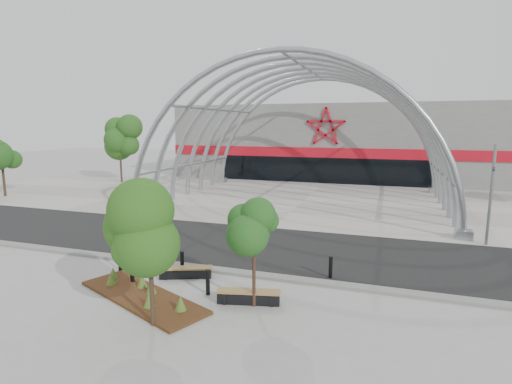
{
  "coord_description": "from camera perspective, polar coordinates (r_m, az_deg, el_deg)",
  "views": [
    {
      "loc": [
        6.13,
        -14.36,
        5.86
      ],
      "look_at": [
        0.0,
        4.0,
        2.6
      ],
      "focal_mm": 28.0,
      "sensor_mm": 36.0,
      "label": 1
    }
  ],
  "objects": [
    {
      "name": "kerb",
      "position": [
        16.44,
        -4.78,
        -11.13
      ],
      "size": [
        60.0,
        0.5,
        0.12
      ],
      "primitive_type": "cube",
      "color": "slate",
      "rests_on": "ground"
    },
    {
      "name": "bollard_2",
      "position": [
        16.3,
        -10.5,
        -9.91
      ],
      "size": [
        0.15,
        0.15,
        0.95
      ],
      "primitive_type": "cylinder",
      "color": "black",
      "rests_on": "ground"
    },
    {
      "name": "planting_bed",
      "position": [
        14.69,
        -16.07,
        -13.77
      ],
      "size": [
        5.63,
        3.67,
        0.57
      ],
      "color": "#381E0C",
      "rests_on": "ground"
    },
    {
      "name": "street_tree_0",
      "position": [
        11.77,
        -15.07,
        -4.61
      ],
      "size": [
        1.86,
        1.86,
        4.24
      ],
      "color": "black",
      "rests_on": "ground"
    },
    {
      "name": "bg_tree_0",
      "position": [
        43.19,
        -18.95,
        7.43
      ],
      "size": [
        3.0,
        3.0,
        6.45
      ],
      "color": "#301D14",
      "rests_on": "ground"
    },
    {
      "name": "forecourt",
      "position": [
        31.04,
        6.74,
        -1.35
      ],
      "size": [
        60.0,
        17.0,
        0.04
      ],
      "primitive_type": "cube",
      "color": "#A09A91",
      "rests_on": "ground"
    },
    {
      "name": "bollard_0",
      "position": [
        17.23,
        -18.85,
        -9.0
      ],
      "size": [
        0.17,
        0.17,
        1.05
      ],
      "primitive_type": "cylinder",
      "color": "black",
      "rests_on": "ground"
    },
    {
      "name": "bollard_1",
      "position": [
        15.79,
        -17.29,
        -10.86
      ],
      "size": [
        0.15,
        0.15,
        0.94
      ],
      "primitive_type": "cylinder",
      "color": "black",
      "rests_on": "ground"
    },
    {
      "name": "signal_pole",
      "position": [
        22.31,
        30.55,
        -0.2
      ],
      "size": [
        0.21,
        0.7,
        4.96
      ],
      "color": "slate",
      "rests_on": "ground"
    },
    {
      "name": "ground",
      "position": [
        16.68,
        -4.44,
        -11.04
      ],
      "size": [
        140.0,
        140.0,
        0.0
      ],
      "primitive_type": "plane",
      "color": "#999893",
      "rests_on": "ground"
    },
    {
      "name": "bench_1",
      "position": [
        13.7,
        -1.07,
        -14.76
      ],
      "size": [
        2.17,
        0.93,
        0.44
      ],
      "color": "black",
      "rests_on": "ground"
    },
    {
      "name": "bollard_4",
      "position": [
        15.91,
        10.61,
        -10.56
      ],
      "size": [
        0.14,
        0.14,
        0.87
      ],
      "primitive_type": "cylinder",
      "color": "black",
      "rests_on": "ground"
    },
    {
      "name": "bollard_3",
      "position": [
        14.33,
        -6.91,
        -12.68
      ],
      "size": [
        0.15,
        0.15,
        0.91
      ],
      "primitive_type": "cylinder",
      "color": "black",
      "rests_on": "ground"
    },
    {
      "name": "bg_tree_2",
      "position": [
        38.8,
        -32.68,
        5.1
      ],
      "size": [
        2.55,
        2.55,
        5.38
      ],
      "color": "black",
      "rests_on": "ground"
    },
    {
      "name": "street_tree_1",
      "position": [
        12.75,
        -0.3,
        -6.19
      ],
      "size": [
        1.41,
        1.41,
        3.34
      ],
      "color": "black",
      "rests_on": "ground"
    },
    {
      "name": "bench_0",
      "position": [
        16.01,
        -10.02,
        -11.26
      ],
      "size": [
        2.05,
        1.17,
        0.43
      ],
      "color": "black",
      "rests_on": "ground"
    },
    {
      "name": "vault_canopy",
      "position": [
        31.04,
        6.74,
        -1.36
      ],
      "size": [
        20.8,
        15.8,
        20.36
      ],
      "color": "#94999E",
      "rests_on": "ground"
    },
    {
      "name": "arena_building",
      "position": [
        48.24,
        11.23,
        7.16
      ],
      "size": [
        34.0,
        15.24,
        8.0
      ],
      "color": "slate",
      "rests_on": "ground"
    },
    {
      "name": "road",
      "position": [
        19.77,
        -0.46,
        -7.65
      ],
      "size": [
        140.0,
        7.0,
        0.02
      ],
      "primitive_type": "cube",
      "color": "black",
      "rests_on": "ground"
    }
  ]
}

